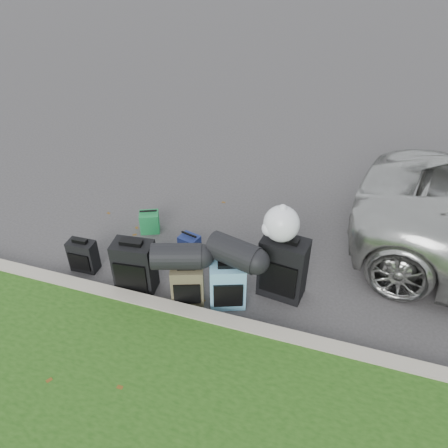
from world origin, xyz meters
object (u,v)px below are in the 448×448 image
(tote_navy, at_px, (190,245))
(suitcase_teal, at_px, (228,286))
(suitcase_large_black_left, at_px, (135,266))
(suitcase_olive, at_px, (187,285))
(suitcase_large_black_right, at_px, (283,268))
(tote_green, at_px, (150,222))
(suitcase_small_black, at_px, (83,256))

(tote_navy, bearing_deg, suitcase_teal, -29.87)
(suitcase_large_black_left, xyz_separation_m, suitcase_teal, (1.15, 0.08, -0.05))
(suitcase_large_black_left, height_order, suitcase_olive, suitcase_large_black_left)
(suitcase_large_black_left, relative_size, suitcase_teal, 1.17)
(suitcase_olive, bearing_deg, suitcase_large_black_right, 5.63)
(suitcase_large_black_left, height_order, tote_green, suitcase_large_black_left)
(suitcase_teal, relative_size, tote_green, 1.91)
(suitcase_teal, distance_m, suitcase_large_black_right, 0.69)
(suitcase_olive, xyz_separation_m, tote_navy, (-0.32, 0.85, -0.12))
(suitcase_teal, bearing_deg, tote_navy, 115.49)
(suitcase_teal, distance_m, tote_navy, 1.10)
(suitcase_teal, height_order, tote_green, suitcase_teal)
(suitcase_small_black, distance_m, suitcase_large_black_right, 2.57)
(suitcase_teal, bearing_deg, suitcase_large_black_left, 163.35)
(suitcase_small_black, relative_size, suitcase_large_black_left, 0.63)
(suitcase_small_black, bearing_deg, tote_green, 64.85)
(suitcase_large_black_left, relative_size, suitcase_olive, 1.33)
(suitcase_small_black, height_order, suitcase_olive, suitcase_olive)
(suitcase_large_black_right, bearing_deg, tote_navy, 171.58)
(suitcase_olive, relative_size, suitcase_teal, 0.88)
(suitcase_large_black_left, distance_m, suitcase_teal, 1.16)
(suitcase_small_black, distance_m, suitcase_teal, 1.97)
(suitcase_small_black, relative_size, suitcase_olive, 0.84)
(suitcase_large_black_left, xyz_separation_m, tote_navy, (0.37, 0.84, -0.21))
(tote_navy, bearing_deg, suitcase_olive, -55.41)
(suitcase_large_black_right, relative_size, tote_green, 2.61)
(suitcase_large_black_left, xyz_separation_m, suitcase_olive, (0.69, -0.02, -0.09))
(suitcase_large_black_right, bearing_deg, suitcase_large_black_left, -157.94)
(suitcase_olive, relative_size, suitcase_large_black_right, 0.65)
(suitcase_small_black, height_order, suitcase_large_black_left, suitcase_large_black_left)
(suitcase_small_black, height_order, suitcase_teal, suitcase_teal)
(suitcase_large_black_right, bearing_deg, tote_green, 169.17)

